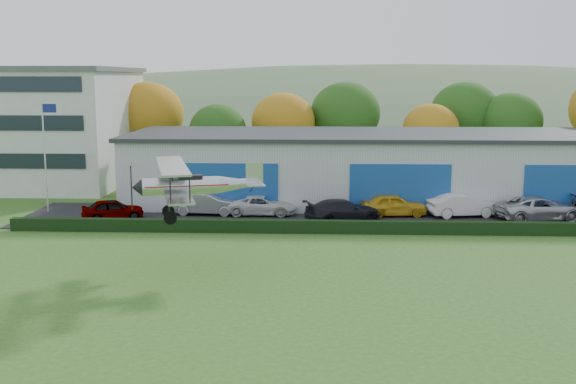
{
  "coord_description": "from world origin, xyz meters",
  "views": [
    {
      "loc": [
        -0.89,
        -24.96,
        9.55
      ],
      "look_at": [
        -2.36,
        10.97,
        3.46
      ],
      "focal_mm": 42.42,
      "sensor_mm": 36.0,
      "label": 1
    }
  ],
  "objects_px": {
    "flagpole": "(46,146)",
    "biplane": "(192,184)",
    "car_1": "(207,203)",
    "car_6": "(539,208)",
    "hangar": "(391,166)",
    "car_5": "(463,205)",
    "car_2": "(262,205)",
    "car_4": "(394,205)",
    "office_block": "(13,126)",
    "car_0": "(113,209)",
    "car_3": "(343,210)"
  },
  "relations": [
    {
      "from": "office_block",
      "to": "flagpole",
      "type": "bearing_deg",
      "value": -58.03
    },
    {
      "from": "office_block",
      "to": "car_4",
      "type": "xyz_separation_m",
      "value": [
        32.55,
        -13.52,
        -4.4
      ]
    },
    {
      "from": "car_0",
      "to": "car_6",
      "type": "bearing_deg",
      "value": -109.71
    },
    {
      "from": "car_2",
      "to": "car_6",
      "type": "bearing_deg",
      "value": -93.22
    },
    {
      "from": "hangar",
      "to": "car_3",
      "type": "relative_size",
      "value": 7.91
    },
    {
      "from": "office_block",
      "to": "car_5",
      "type": "height_order",
      "value": "office_block"
    },
    {
      "from": "biplane",
      "to": "car_2",
      "type": "bearing_deg",
      "value": 64.38
    },
    {
      "from": "car_5",
      "to": "car_6",
      "type": "relative_size",
      "value": 0.83
    },
    {
      "from": "flagpole",
      "to": "car_5",
      "type": "xyz_separation_m",
      "value": [
        29.18,
        -0.52,
        -3.94
      ]
    },
    {
      "from": "car_2",
      "to": "flagpole",
      "type": "bearing_deg",
      "value": 88.04
    },
    {
      "from": "office_block",
      "to": "car_2",
      "type": "bearing_deg",
      "value": -30.01
    },
    {
      "from": "car_0",
      "to": "car_5",
      "type": "bearing_deg",
      "value": -106.84
    },
    {
      "from": "car_1",
      "to": "biplane",
      "type": "distance_m",
      "value": 13.83
    },
    {
      "from": "car_2",
      "to": "car_5",
      "type": "xyz_separation_m",
      "value": [
        13.89,
        -0.0,
        0.13
      ]
    },
    {
      "from": "biplane",
      "to": "car_6",
      "type": "bearing_deg",
      "value": 14.8
    },
    {
      "from": "car_0",
      "to": "car_2",
      "type": "xyz_separation_m",
      "value": [
        9.96,
        1.96,
        -0.03
      ]
    },
    {
      "from": "hangar",
      "to": "car_6",
      "type": "xyz_separation_m",
      "value": [
        9.12,
        -7.54,
        -1.8
      ]
    },
    {
      "from": "car_4",
      "to": "hangar",
      "type": "bearing_deg",
      "value": -9.54
    },
    {
      "from": "office_block",
      "to": "car_3",
      "type": "relative_size",
      "value": 4.01
    },
    {
      "from": "biplane",
      "to": "hangar",
      "type": "bearing_deg",
      "value": 43.43
    },
    {
      "from": "hangar",
      "to": "flagpole",
      "type": "distance_m",
      "value": 25.68
    },
    {
      "from": "hangar",
      "to": "car_0",
      "type": "distance_m",
      "value": 21.39
    },
    {
      "from": "office_block",
      "to": "car_3",
      "type": "distance_m",
      "value": 33.16
    },
    {
      "from": "car_2",
      "to": "car_4",
      "type": "bearing_deg",
      "value": -90.01
    },
    {
      "from": "hangar",
      "to": "car_1",
      "type": "distance_m",
      "value": 15.09
    },
    {
      "from": "car_1",
      "to": "car_3",
      "type": "relative_size",
      "value": 0.95
    },
    {
      "from": "car_1",
      "to": "car_2",
      "type": "height_order",
      "value": "car_1"
    },
    {
      "from": "hangar",
      "to": "car_0",
      "type": "xyz_separation_m",
      "value": [
        -19.56,
        -8.46,
        -1.91
      ]
    },
    {
      "from": "flagpole",
      "to": "car_1",
      "type": "height_order",
      "value": "flagpole"
    },
    {
      "from": "car_5",
      "to": "biplane",
      "type": "xyz_separation_m",
      "value": [
        -16.31,
        -13.32,
        3.48
      ]
    },
    {
      "from": "car_4",
      "to": "car_6",
      "type": "xyz_separation_m",
      "value": [
        9.57,
        -1.05,
        0.03
      ]
    },
    {
      "from": "hangar",
      "to": "office_block",
      "type": "distance_m",
      "value": 33.84
    },
    {
      "from": "car_2",
      "to": "car_4",
      "type": "xyz_separation_m",
      "value": [
        9.15,
        0.0,
        0.1
      ]
    },
    {
      "from": "hangar",
      "to": "car_6",
      "type": "distance_m",
      "value": 11.97
    },
    {
      "from": "hangar",
      "to": "office_block",
      "type": "height_order",
      "value": "office_block"
    },
    {
      "from": "car_4",
      "to": "flagpole",
      "type": "bearing_deg",
      "value": 83.22
    },
    {
      "from": "car_6",
      "to": "car_0",
      "type": "bearing_deg",
      "value": 79.21
    },
    {
      "from": "car_0",
      "to": "car_5",
      "type": "xyz_separation_m",
      "value": [
        23.85,
        1.96,
        0.1
      ]
    },
    {
      "from": "flagpole",
      "to": "biplane",
      "type": "height_order",
      "value": "flagpole"
    },
    {
      "from": "office_block",
      "to": "car_6",
      "type": "distance_m",
      "value": 44.78
    },
    {
      "from": "car_0",
      "to": "hangar",
      "type": "bearing_deg",
      "value": -88.15
    },
    {
      "from": "office_block",
      "to": "biplane",
      "type": "bearing_deg",
      "value": -51.98
    },
    {
      "from": "car_5",
      "to": "car_2",
      "type": "bearing_deg",
      "value": 78.99
    },
    {
      "from": "hangar",
      "to": "car_4",
      "type": "distance_m",
      "value": 6.77
    },
    {
      "from": "car_1",
      "to": "car_6",
      "type": "bearing_deg",
      "value": -89.76
    },
    {
      "from": "office_block",
      "to": "car_2",
      "type": "xyz_separation_m",
      "value": [
        23.4,
        -13.52,
        -4.5
      ]
    },
    {
      "from": "car_2",
      "to": "car_6",
      "type": "distance_m",
      "value": 18.75
    },
    {
      "from": "flagpole",
      "to": "hangar",
      "type": "bearing_deg",
      "value": 13.51
    },
    {
      "from": "office_block",
      "to": "car_5",
      "type": "distance_m",
      "value": 39.91
    },
    {
      "from": "flagpole",
      "to": "car_1",
      "type": "xyz_separation_m",
      "value": [
        11.39,
        -0.53,
        -3.93
      ]
    }
  ]
}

